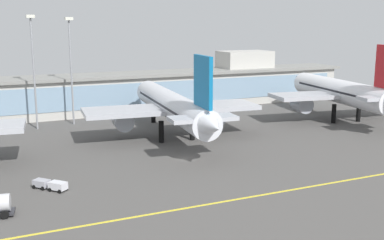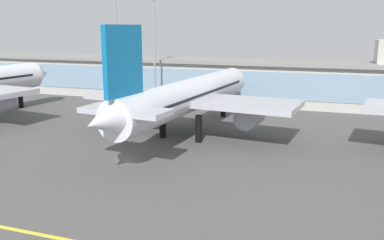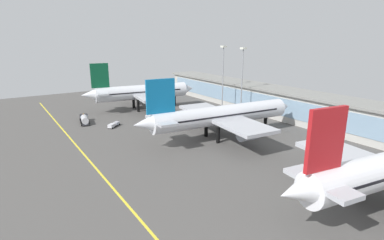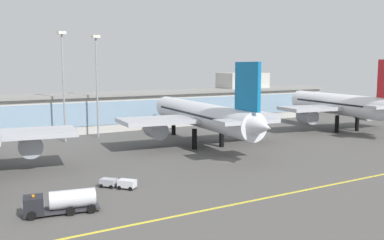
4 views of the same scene
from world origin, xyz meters
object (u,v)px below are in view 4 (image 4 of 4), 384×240
(fuel_tanker_truck, at_px, (59,202))
(apron_light_mast_west, at_px, (97,72))
(apron_light_mast_centre, at_px, (63,71))
(airliner_far_right, at_px, (341,105))
(airliner_near_right, at_px, (202,116))
(service_truck_far, at_px, (119,183))

(fuel_tanker_truck, relative_size, apron_light_mast_west, 0.36)
(fuel_tanker_truck, relative_size, apron_light_mast_centre, 0.36)
(airliner_far_right, xyz_separation_m, apron_light_mast_centre, (-71.90, 21.28, 9.66))
(airliner_near_right, height_order, apron_light_mast_centre, apron_light_mast_centre)
(fuel_tanker_truck, height_order, service_truck_far, fuel_tanker_truck)
(service_truck_far, bearing_deg, airliner_far_right, 66.07)
(fuel_tanker_truck, xyz_separation_m, apron_light_mast_centre, (13.93, 51.13, 15.41))
(service_truck_far, relative_size, apron_light_mast_centre, 0.20)
(fuel_tanker_truck, bearing_deg, apron_light_mast_west, -102.95)
(apron_light_mast_centre, bearing_deg, fuel_tanker_truck, -105.24)
(airliner_near_right, bearing_deg, fuel_tanker_truck, 132.98)
(airliner_far_right, height_order, apron_light_mast_centre, apron_light_mast_centre)
(apron_light_mast_west, bearing_deg, airliner_far_right, -20.28)
(service_truck_far, xyz_separation_m, apron_light_mast_centre, (3.48, 44.23, 16.13))
(airliner_near_right, height_order, fuel_tanker_truck, airliner_near_right)
(apron_light_mast_west, bearing_deg, service_truck_far, -104.94)
(fuel_tanker_truck, distance_m, apron_light_mast_west, 59.78)
(airliner_far_right, distance_m, apron_light_mast_centre, 75.61)
(airliner_far_right, relative_size, fuel_tanker_truck, 5.18)
(airliner_far_right, bearing_deg, airliner_near_right, 98.62)
(airliner_far_right, xyz_separation_m, fuel_tanker_truck, (-85.83, -29.85, -5.76))
(fuel_tanker_truck, height_order, apron_light_mast_centre, apron_light_mast_centre)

